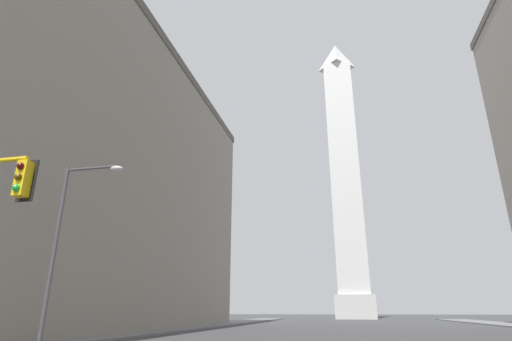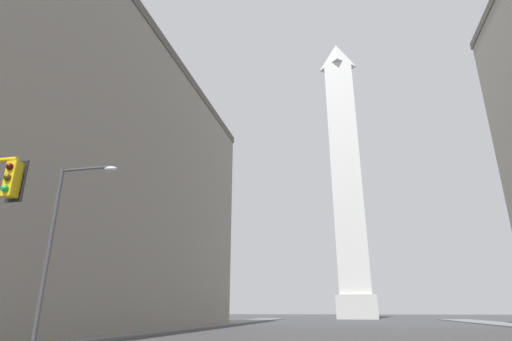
% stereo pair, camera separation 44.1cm
% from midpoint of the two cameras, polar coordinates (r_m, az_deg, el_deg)
% --- Properties ---
extents(sidewalk_left, '(5.00, 105.43, 0.15)m').
position_cam_midpoint_polar(sidewalk_left, '(35.90, -14.72, -21.26)').
color(sidewalk_left, slate).
rests_on(sidewalk_left, ground_plane).
extents(building_left, '(19.21, 48.32, 26.20)m').
position_cam_midpoint_polar(building_left, '(39.66, -27.11, -0.35)').
color(building_left, gray).
rests_on(building_left, ground_plane).
extents(obelisk, '(8.02, 8.02, 66.05)m').
position_cam_midpoint_polar(obelisk, '(93.47, 12.41, -0.04)').
color(obelisk, silver).
rests_on(obelisk, ground_plane).
extents(street_lamp, '(3.11, 0.36, 8.33)m').
position_cam_midpoint_polar(street_lamp, '(20.93, -25.99, -7.80)').
color(street_lamp, '#4C4C51').
rests_on(street_lamp, ground_plane).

